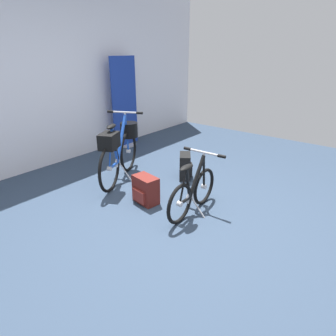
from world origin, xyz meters
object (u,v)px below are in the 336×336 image
at_px(floor_banner_stand, 125,108).
at_px(display_bike_left, 120,147).
at_px(folding_bike_foreground, 193,191).
at_px(handbag_on_floor, 185,166).
at_px(backpack_on_floor, 145,190).

height_order(floor_banner_stand, display_bike_left, floor_banner_stand).
xyz_separation_m(folding_bike_foreground, display_bike_left, (0.15, 1.34, 0.20)).
distance_m(folding_bike_foreground, display_bike_left, 1.36).
relative_size(display_bike_left, handbag_on_floor, 3.40).
bearing_deg(display_bike_left, backpack_on_floor, -112.40).
distance_m(folding_bike_foreground, handbag_on_floor, 0.98).
bearing_deg(display_bike_left, floor_banner_stand, 43.69).
xyz_separation_m(display_bike_left, handbag_on_floor, (0.59, -0.71, -0.30)).
relative_size(folding_bike_foreground, handbag_on_floor, 2.68).
bearing_deg(floor_banner_stand, folding_bike_foreground, -118.09).
relative_size(floor_banner_stand, handbag_on_floor, 4.56).
relative_size(floor_banner_stand, display_bike_left, 1.34).
xyz_separation_m(folding_bike_foreground, backpack_on_floor, (-0.16, 0.58, -0.10)).
relative_size(folding_bike_foreground, backpack_on_floor, 2.82).
bearing_deg(display_bike_left, folding_bike_foreground, -96.49).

